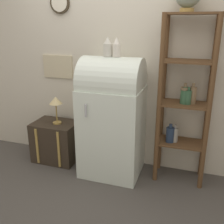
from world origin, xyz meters
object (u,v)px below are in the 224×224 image
at_px(refrigerator, 112,116).
at_px(suitcase_trunk, 56,141).
at_px(vase_left, 108,47).
at_px(desk_lamp, 56,102).
at_px(vase_center, 117,48).

relative_size(refrigerator, suitcase_trunk, 2.50).
bearing_deg(refrigerator, suitcase_trunk, 176.50).
relative_size(vase_left, desk_lamp, 0.59).
bearing_deg(vase_left, suitcase_trunk, 176.37).
bearing_deg(desk_lamp, vase_center, -2.89).
height_order(refrigerator, vase_center, vase_center).
distance_m(suitcase_trunk, vase_center, 1.49).
distance_m(vase_center, desk_lamp, 1.06).
xyz_separation_m(suitcase_trunk, vase_center, (0.84, -0.05, 1.23)).
bearing_deg(desk_lamp, vase_left, -3.23).
distance_m(refrigerator, desk_lamp, 0.76).
xyz_separation_m(refrigerator, vase_left, (-0.05, 0.00, 0.77)).
distance_m(refrigerator, vase_left, 0.77).
distance_m(vase_left, desk_lamp, 0.99).
distance_m(suitcase_trunk, desk_lamp, 0.54).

